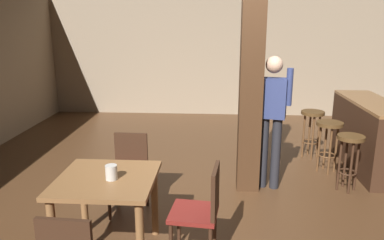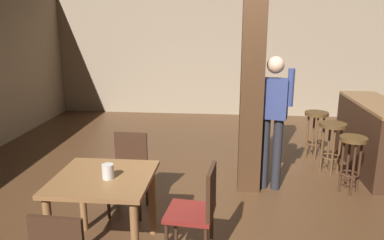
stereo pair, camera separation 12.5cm
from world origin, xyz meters
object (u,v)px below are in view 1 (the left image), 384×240
Objects in this scene: bar_counter at (363,134)px; bar_stool_near at (350,150)px; standing_person at (272,113)px; dining_table at (107,192)px; chair_north at (129,169)px; chair_east at (202,208)px; bar_stool_far at (312,123)px; napkin_cup at (111,172)px; bar_stool_mid at (329,134)px.

bar_counter is 2.42× the size of bar_stool_near.
dining_table is at bearing -136.55° from standing_person.
chair_north reaches higher than dining_table.
chair_north is (-0.86, 0.85, 0.00)m from chair_east.
dining_table is 1.18× the size of bar_stool_near.
bar_counter is 2.36× the size of bar_stool_far.
bar_counter is (1.47, 0.79, -0.49)m from standing_person.
napkin_cup is at bearing -33.52° from dining_table.
standing_person is (0.81, 1.59, 0.50)m from chair_east.
bar_stool_far is (-0.65, 0.39, 0.06)m from bar_counter.
chair_east is at bearing -120.52° from bar_stool_far.
chair_north is (0.00, 0.85, -0.13)m from dining_table.
bar_stool_near is at bearing 30.13° from dining_table.
bar_counter is (3.14, 2.38, -0.12)m from dining_table.
bar_counter is at bearing 26.07° from chair_north.
chair_east is at bearing -133.72° from bar_counter.
standing_person reaches higher than chair_north.
bar_stool_mid is 0.60m from bar_stool_far.
bar_counter is (2.28, 2.38, 0.01)m from chair_east.
bar_stool_far is (-0.18, 1.21, 0.02)m from bar_stool_near.
bar_counter is 0.59m from bar_stool_mid.
bar_stool_near is (-0.47, -0.83, 0.03)m from bar_counter.
standing_person is (1.61, 1.63, 0.16)m from napkin_cup.
dining_table is at bearing -132.03° from bar_stool_far.
bar_stool_mid is at bearing 32.74° from standing_person.
dining_table is at bearing -139.98° from bar_stool_mid.
bar_stool_near is 1.23m from bar_stool_far.
dining_table is 1.15× the size of bar_stool_far.
bar_stool_far is at bearing 59.48° from chair_east.
chair_east is at bearing -128.42° from bar_stool_mid.
bar_stool_mid is at bearing -159.47° from bar_counter.
standing_person is at bearing 45.23° from napkin_cup.
bar_stool_far is at bearing 98.32° from bar_stool_near.
standing_person is at bearing -147.26° from bar_stool_mid.
dining_table is at bearing 146.48° from napkin_cup.
napkin_cup is 3.93m from bar_counter.
chair_east is 3.21m from bar_stool_far.
standing_person is (1.67, 0.74, 0.50)m from chair_north.
chair_north is 1.19× the size of bar_stool_mid.
bar_stool_mid reaches higher than bar_stool_near.
dining_table is 3.09m from bar_stool_near.
chair_east is at bearing -0.24° from dining_table.
bar_counter is 0.95m from bar_stool_near.
bar_stool_mid is at bearing 27.19° from chair_north.
dining_table is 3.38m from bar_stool_mid.
chair_east is at bearing 2.63° from napkin_cup.
chair_east is 1.00× the size of chair_north.
chair_north is at bearing -153.93° from bar_counter.
bar_counter is (3.13, 1.53, 0.01)m from chair_north.
napkin_cup reaches higher than chair_north.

